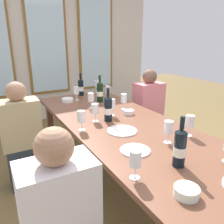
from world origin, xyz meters
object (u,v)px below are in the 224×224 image
at_px(wine_bottle_3, 108,109).
at_px(wine_glass_2, 97,84).
at_px(tasting_bowl_1, 68,100).
at_px(wine_glass_1, 91,98).
at_px(wine_bottle_1, 81,87).
at_px(wine_bottle_2, 180,148).
at_px(wine_glass_0, 169,128).
at_px(wine_glass_4, 108,90).
at_px(seated_person_3, 148,112).
at_px(wine_glass_7, 112,104).
at_px(wine_glass_10, 124,99).
at_px(wine_glass_8, 135,160).
at_px(wine_glass_9, 190,122).
at_px(white_plate_2, 135,150).
at_px(wine_glass_3, 76,91).
at_px(wine_bottle_0, 100,92).
at_px(white_plate_0, 122,131).
at_px(wine_glass_6, 81,117).
at_px(dining_table, 126,131).
at_px(tasting_bowl_2, 129,112).
at_px(tasting_bowl_3, 186,192).
at_px(seated_person_2, 22,139).
at_px(wine_glass_11, 95,109).

xyz_separation_m(wine_bottle_3, wine_glass_2, (0.42, 1.13, -0.00)).
relative_size(tasting_bowl_1, wine_glass_1, 0.83).
xyz_separation_m(wine_bottle_1, wine_bottle_2, (-0.16, -2.01, 0.01)).
height_order(wine_glass_0, wine_glass_4, same).
xyz_separation_m(wine_glass_2, seated_person_3, (0.49, -0.58, -0.34)).
xyz_separation_m(wine_glass_7, seated_person_3, (0.81, 0.44, -0.34)).
bearing_deg(wine_glass_10, wine_glass_8, -119.14).
bearing_deg(wine_bottle_3, wine_bottle_2, -90.13).
bearing_deg(wine_glass_9, white_plate_2, -179.22).
xyz_separation_m(wine_glass_4, wine_glass_9, (0.02, -1.36, 0.00)).
height_order(wine_glass_1, wine_glass_3, same).
bearing_deg(wine_glass_2, wine_bottle_0, -111.57).
relative_size(white_plate_0, wine_bottle_3, 0.81).
bearing_deg(wine_glass_6, dining_table, -11.30).
distance_m(wine_glass_0, wine_glass_1, 1.11).
relative_size(wine_bottle_1, wine_glass_4, 1.74).
bearing_deg(wine_glass_2, tasting_bowl_2, -97.66).
distance_m(dining_table, seated_person_3, 1.11).
distance_m(wine_bottle_0, tasting_bowl_3, 1.86).
distance_m(wine_glass_9, seated_person_3, 1.33).
xyz_separation_m(white_plate_0, wine_glass_1, (0.05, 0.75, 0.12)).
bearing_deg(wine_glass_1, wine_bottle_1, 78.36).
xyz_separation_m(white_plate_2, tasting_bowl_1, (0.01, 1.49, 0.02)).
bearing_deg(tasting_bowl_2, wine_glass_0, -99.21).
bearing_deg(wine_glass_8, tasting_bowl_3, -61.34).
distance_m(white_plate_0, wine_glass_4, 1.10).
distance_m(tasting_bowl_2, seated_person_2, 1.12).
height_order(wine_bottle_2, wine_glass_0, wine_bottle_2).
bearing_deg(white_plate_0, tasting_bowl_2, 50.23).
bearing_deg(wine_glass_3, wine_glass_11, -98.43).
distance_m(white_plate_0, wine_bottle_2, 0.65).
relative_size(tasting_bowl_2, seated_person_2, 0.10).
xyz_separation_m(wine_glass_6, wine_glass_8, (-0.00, -0.81, -0.00)).
xyz_separation_m(tasting_bowl_1, wine_glass_4, (0.50, -0.12, 0.10)).
bearing_deg(tasting_bowl_3, wine_glass_9, 42.40).
height_order(dining_table, tasting_bowl_2, tasting_bowl_2).
bearing_deg(tasting_bowl_1, seated_person_2, -147.93).
xyz_separation_m(tasting_bowl_1, wine_glass_1, (0.14, -0.40, 0.10)).
xyz_separation_m(wine_glass_7, wine_glass_9, (0.30, -0.74, -0.00)).
bearing_deg(wine_glass_10, tasting_bowl_1, 125.98).
distance_m(wine_bottle_0, wine_glass_4, 0.17).
relative_size(tasting_bowl_3, wine_glass_8, 0.74).
relative_size(tasting_bowl_2, wine_glass_8, 0.65).
xyz_separation_m(wine_bottle_1, wine_glass_4, (0.23, -0.35, 0.00)).
bearing_deg(wine_glass_7, wine_bottle_1, 86.90).
distance_m(wine_bottle_0, wine_glass_0, 1.30).
relative_size(dining_table, wine_glass_9, 15.70).
distance_m(white_plate_0, wine_bottle_3, 0.31).
relative_size(wine_glass_0, wine_glass_10, 1.00).
distance_m(wine_glass_3, seated_person_2, 0.91).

